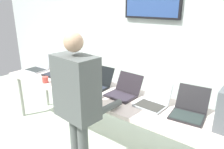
{
  "coord_description": "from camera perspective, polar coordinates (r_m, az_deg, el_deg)",
  "views": [
    {
      "loc": [
        1.6,
        -1.9,
        1.86
      ],
      "look_at": [
        0.12,
        0.0,
        1.04
      ],
      "focal_mm": 34.29,
      "sensor_mm": 36.0,
      "label": 1
    }
  ],
  "objects": [
    {
      "name": "coffee_mug",
      "position": [
        3.16,
        -17.39,
        -1.34
      ],
      "size": [
        0.09,
        0.09,
        0.09
      ],
      "color": "#CE493F",
      "rests_on": "workbench"
    },
    {
      "name": "back_wall",
      "position": [
        3.48,
        10.0,
        8.75
      ],
      "size": [
        8.0,
        0.11,
        2.53
      ],
      "color": "silver",
      "rests_on": "ground"
    },
    {
      "name": "paper_sheet",
      "position": [
        2.62,
        -5.13,
        -5.67
      ],
      "size": [
        0.24,
        0.31,
        0.0
      ],
      "color": "white",
      "rests_on": "workbench"
    },
    {
      "name": "laptop_station_6",
      "position": [
        2.31,
        19.91,
        -8.71
      ],
      "size": [
        0.36,
        0.42,
        0.26
      ],
      "color": "black",
      "rests_on": "workbench"
    },
    {
      "name": "laptop_station_1",
      "position": [
        3.47,
        -14.75,
        0.91
      ],
      "size": [
        0.32,
        0.3,
        0.25
      ],
      "color": "black",
      "rests_on": "workbench"
    },
    {
      "name": "laptop_station_0",
      "position": [
        3.8,
        -18.89,
        2.12
      ],
      "size": [
        0.34,
        0.35,
        0.26
      ],
      "color": "#ACB2B9",
      "rests_on": "workbench"
    },
    {
      "name": "laptop_station_5",
      "position": [
        2.41,
        10.92,
        -6.77
      ],
      "size": [
        0.33,
        0.33,
        0.25
      ],
      "color": "#A9B1B3",
      "rests_on": "workbench"
    },
    {
      "name": "laptop_station_4",
      "position": [
        2.61,
        3.15,
        -4.37
      ],
      "size": [
        0.36,
        0.38,
        0.24
      ],
      "color": "#262126",
      "rests_on": "workbench"
    },
    {
      "name": "workbench",
      "position": [
        2.73,
        -2.03,
        -5.68
      ],
      "size": [
        3.43,
        0.7,
        0.78
      ],
      "color": "silver",
      "rests_on": "ground"
    },
    {
      "name": "ground",
      "position": [
        3.12,
        -1.87,
        -18.37
      ],
      "size": [
        8.0,
        8.0,
        0.04
      ],
      "primitive_type": "cube",
      "color": "#B3BFAD"
    },
    {
      "name": "person",
      "position": [
        2.11,
        -9.18,
        -6.32
      ],
      "size": [
        0.47,
        0.61,
        1.62
      ],
      "color": "#545A57",
      "rests_on": "ground"
    },
    {
      "name": "laptop_station_3",
      "position": [
        2.87,
        -4.14,
        -2.18
      ],
      "size": [
        0.36,
        0.38,
        0.25
      ],
      "color": "black",
      "rests_on": "workbench"
    },
    {
      "name": "laptop_station_2",
      "position": [
        3.14,
        -9.7,
        -0.53
      ],
      "size": [
        0.36,
        0.35,
        0.27
      ],
      "color": "#242724",
      "rests_on": "workbench"
    }
  ]
}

